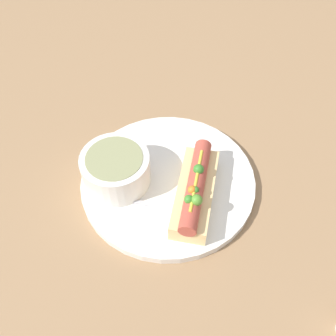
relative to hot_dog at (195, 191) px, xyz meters
The scene contains 5 objects.
ground_plane 0.07m from the hot_dog, 84.16° to the left, with size 4.00×4.00×0.00m, color #93704C.
dinner_plate 0.07m from the hot_dog, 84.16° to the left, with size 0.30×0.30×0.02m.
hot_dog is the anchor object (origin of this frame).
soup_bowl 0.14m from the hot_dog, 110.93° to the left, with size 0.11×0.11×0.06m.
spoon 0.14m from the hot_dog, 127.35° to the left, with size 0.08×0.14×0.01m.
Camera 1 is at (-0.32, -0.24, 0.56)m, focal length 42.00 mm.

